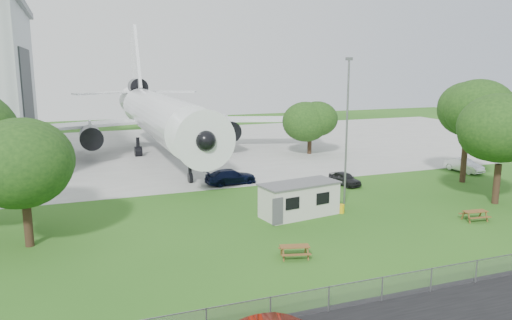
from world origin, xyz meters
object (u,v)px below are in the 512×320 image
object	(u,v)px
site_cabin	(299,199)
picnic_east	(474,221)
picnic_west	(295,258)
airliner	(158,113)

from	to	relation	value
site_cabin	picnic_east	size ratio (longest dim) A/B	3.85
picnic_west	picnic_east	size ratio (longest dim) A/B	1.00
picnic_west	picnic_east	distance (m)	15.90
airliner	site_cabin	size ratio (longest dim) A/B	6.89
airliner	picnic_east	xyz separation A→B (m)	(17.18, -36.88, -5.27)
airliner	site_cabin	world-z (taller)	airliner
airliner	picnic_east	distance (m)	41.03
airliner	site_cabin	bearing A→B (deg)	-80.15
picnic_west	picnic_east	xyz separation A→B (m)	(15.80, 1.77, 0.00)
airliner	picnic_east	bearing A→B (deg)	-65.03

